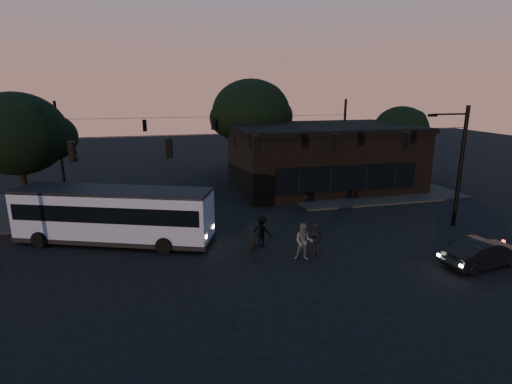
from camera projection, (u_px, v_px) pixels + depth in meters
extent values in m
plane|color=black|center=(277.00, 275.00, 18.68)|extent=(120.00, 120.00, 0.00)
cube|color=black|center=(362.00, 188.00, 34.63)|extent=(14.00, 10.00, 0.15)
cube|color=black|center=(32.00, 210.00, 28.52)|extent=(14.00, 10.00, 0.15)
cube|color=black|center=(322.00, 158.00, 35.20)|extent=(15.00, 10.00, 5.00)
cube|color=black|center=(323.00, 128.00, 34.52)|extent=(15.40, 10.40, 0.40)
cube|color=black|center=(348.00, 178.00, 30.57)|extent=(11.50, 0.18, 2.00)
cylinder|color=black|center=(251.00, 156.00, 39.79)|extent=(0.44, 0.44, 4.00)
ellipsoid|color=black|center=(251.00, 113.00, 38.74)|extent=(7.60, 7.60, 6.46)
cylinder|color=black|center=(398.00, 161.00, 39.44)|extent=(0.44, 0.44, 3.00)
ellipsoid|color=black|center=(401.00, 129.00, 38.66)|extent=(5.20, 5.20, 4.42)
cylinder|color=black|center=(25.00, 189.00, 27.15)|extent=(0.44, 0.44, 3.60)
ellipsoid|color=black|center=(16.00, 134.00, 26.21)|extent=(6.40, 6.40, 5.44)
cylinder|color=black|center=(461.00, 167.00, 24.56)|extent=(0.24, 0.24, 7.50)
cylinder|color=black|center=(256.00, 133.00, 20.89)|extent=(26.00, 0.03, 0.03)
cube|color=black|center=(72.00, 152.00, 18.94)|extent=(0.34, 0.30, 1.00)
cube|color=black|center=(169.00, 148.00, 19.99)|extent=(0.34, 0.30, 1.00)
cube|color=black|center=(256.00, 145.00, 21.05)|extent=(0.34, 0.30, 1.00)
cube|color=black|center=(335.00, 143.00, 22.11)|extent=(0.34, 0.30, 1.00)
cube|color=black|center=(406.00, 140.00, 23.17)|extent=(0.34, 0.30, 1.00)
cylinder|color=black|center=(60.00, 147.00, 33.47)|extent=(0.24, 0.24, 7.50)
cylinder|color=black|center=(344.00, 138.00, 39.58)|extent=(0.24, 0.24, 7.50)
cylinder|color=black|center=(213.00, 117.00, 35.97)|extent=(26.00, 0.03, 0.03)
cube|color=black|center=(145.00, 126.00, 34.72)|extent=(0.34, 0.30, 1.00)
cube|color=black|center=(213.00, 124.00, 36.13)|extent=(0.34, 0.30, 1.00)
cube|color=black|center=(277.00, 123.00, 37.54)|extent=(0.34, 0.30, 1.00)
cube|color=#8890AE|center=(114.00, 213.00, 22.23)|extent=(11.04, 6.25, 2.57)
cube|color=black|center=(114.00, 209.00, 22.17)|extent=(10.65, 6.13, 0.89)
cube|color=black|center=(112.00, 191.00, 21.91)|extent=(11.04, 6.25, 0.15)
cube|color=black|center=(116.00, 236.00, 22.57)|extent=(11.15, 6.34, 0.25)
cylinder|color=black|center=(40.00, 240.00, 21.82)|extent=(0.92, 0.55, 0.89)
cylinder|color=black|center=(66.00, 225.00, 24.20)|extent=(0.92, 0.55, 0.89)
cylinder|color=black|center=(164.00, 246.00, 20.97)|extent=(0.92, 0.55, 0.89)
cylinder|color=black|center=(179.00, 230.00, 23.34)|extent=(0.92, 0.55, 0.89)
imported|color=black|center=(483.00, 253.00, 19.43)|extent=(4.39, 2.02, 1.39)
imported|color=black|center=(253.00, 242.00, 20.43)|extent=(0.70, 0.57, 1.67)
imported|color=#4E4F48|center=(304.00, 242.00, 20.11)|extent=(1.14, 1.02, 1.93)
imported|color=black|center=(316.00, 239.00, 20.83)|extent=(1.06, 0.80, 1.68)
imported|color=black|center=(262.00, 231.00, 21.85)|extent=(1.30, 1.21, 1.76)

